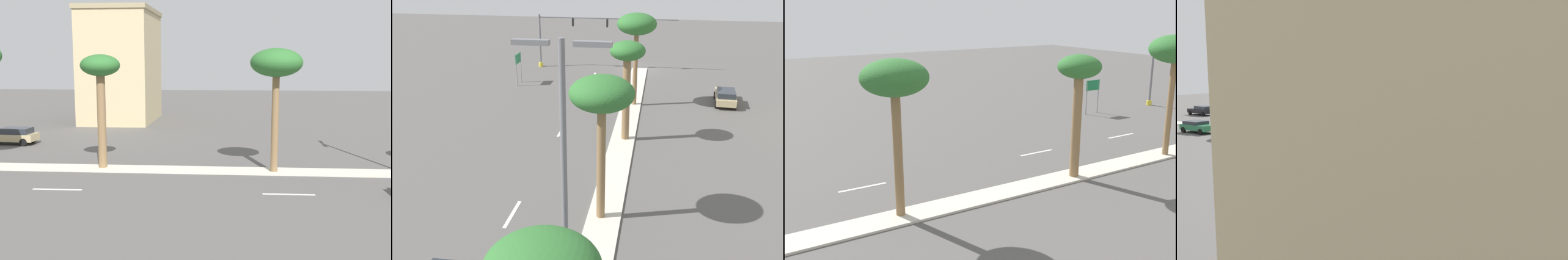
% 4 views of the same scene
% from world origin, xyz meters
% --- Properties ---
extents(ground_plane, '(160.00, 160.00, 0.00)m').
position_xyz_m(ground_plane, '(0.00, 36.98, 0.00)').
color(ground_plane, '#565451').
extents(lane_stripe_near, '(0.20, 2.80, 0.01)m').
position_xyz_m(lane_stripe_near, '(4.99, 12.55, 0.01)').
color(lane_stripe_near, silver).
rests_on(lane_stripe_near, ground).
extents(lane_stripe_rear, '(0.20, 2.80, 0.01)m').
position_xyz_m(lane_stripe_rear, '(4.99, 21.19, 0.01)').
color(lane_stripe_rear, silver).
rests_on(lane_stripe_rear, ground).
extents(lane_stripe_outboard, '(0.20, 2.80, 0.01)m').
position_xyz_m(lane_stripe_outboard, '(4.99, 33.93, 0.01)').
color(lane_stripe_outboard, silver).
rests_on(lane_stripe_outboard, ground).
extents(directional_road_sign, '(0.10, 1.68, 3.28)m').
position_xyz_m(directional_road_sign, '(12.31, 8.64, 2.41)').
color(directional_road_sign, gray).
rests_on(directional_road_sign, ground).
extents(palm_tree_far, '(3.46, 3.46, 8.25)m').
position_xyz_m(palm_tree_far, '(-0.26, 13.95, 7.24)').
color(palm_tree_far, olive).
rests_on(palm_tree_far, median_curb).
extents(palm_tree_outboard, '(2.54, 2.54, 7.38)m').
position_xyz_m(palm_tree_outboard, '(-0.16, 22.38, 6.17)').
color(palm_tree_outboard, olive).
rests_on(palm_tree_outboard, median_curb).
extents(palm_tree_near, '(3.23, 3.23, 7.75)m').
position_xyz_m(palm_tree_near, '(0.19, 33.54, 6.74)').
color(palm_tree_near, olive).
rests_on(palm_tree_near, median_curb).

